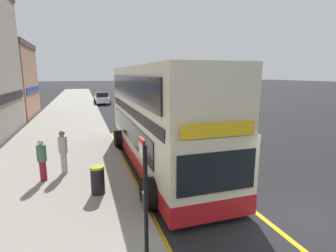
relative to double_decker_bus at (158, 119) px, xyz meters
The scene contains 11 objects.
ground_plane 26.02m from the double_decker_bus, 84.57° to the left, with size 260.00×260.00×0.00m, color black.
pavement_near 26.29m from the double_decker_bus, 99.98° to the left, with size 6.00×76.00×0.14m, color gray.
double_decker_bus is the anchor object (origin of this frame).
bus_bay_markings 2.08m from the double_decker_bus, 81.17° to the right, with size 3.18×14.53×0.01m.
bus_stop_sign 6.60m from the double_decker_bus, 108.23° to the right, with size 0.09×0.51×2.65m.
parked_car_navy_far 32.09m from the double_decker_bus, 81.08° to the left, with size 2.09×4.20×1.62m.
parked_car_maroon_ahead 42.82m from the double_decker_bus, 80.03° to the left, with size 2.09×4.20×1.62m.
parked_car_white_distant 25.84m from the double_decker_bus, 91.55° to the left, with size 2.09×4.20×1.62m.
pedestrian_waiting_near_sign 4.17m from the double_decker_bus, behind, with size 0.34×0.34×1.75m.
pedestrian_further_back 4.96m from the double_decker_bus, 168.73° to the right, with size 0.34×0.34×1.58m.
litter_bin 4.18m from the double_decker_bus, 136.76° to the right, with size 0.47×0.47×0.95m.
Camera 1 is at (-5.61, -4.96, 4.08)m, focal length 27.77 mm.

